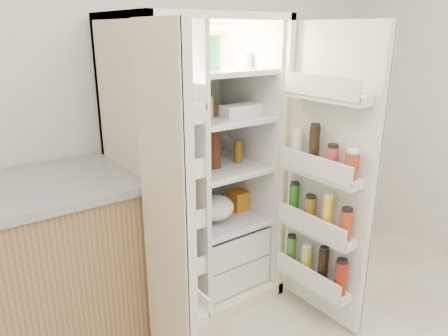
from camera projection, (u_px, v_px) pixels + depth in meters
wall_back at (154, 88)px, 2.76m from camera, size 4.00×0.02×2.70m
refrigerator at (194, 187)px, 2.73m from camera, size 0.92×0.70×1.80m
freezer_door at (169, 219)px, 1.93m from camera, size 0.15×0.40×1.72m
fridge_door at (328, 185)px, 2.42m from camera, size 0.17×0.58×1.72m
kitchen_counter at (23, 278)px, 2.19m from camera, size 1.35×0.72×0.98m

